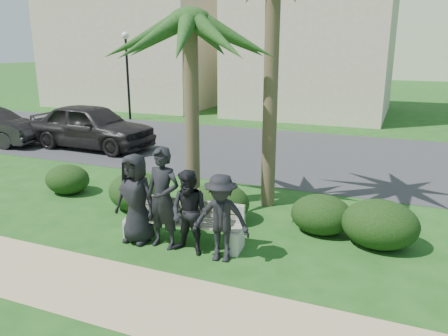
{
  "coord_description": "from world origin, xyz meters",
  "views": [
    {
      "loc": [
        3.93,
        -6.59,
        3.59
      ],
      "look_at": [
        0.77,
        1.0,
        1.3
      ],
      "focal_mm": 35.0,
      "sensor_mm": 36.0,
      "label": 1
    }
  ],
  "objects": [
    {
      "name": "hedge_d",
      "position": [
        0.49,
        1.43,
        0.42
      ],
      "size": [
        1.29,
        1.07,
        0.84
      ],
      "primitive_type": "ellipsoid",
      "color": "black",
      "rests_on": "ground"
    },
    {
      "name": "man_d",
      "position": [
        1.23,
        -0.23,
        0.78
      ],
      "size": [
        1.07,
        0.7,
        1.55
      ],
      "primitive_type": "imported",
      "rotation": [
        0.0,
        0.0,
        0.13
      ],
      "color": "black",
      "rests_on": "ground"
    },
    {
      "name": "asphalt_street",
      "position": [
        0.0,
        8.0,
        0.0
      ],
      "size": [
        160.0,
        8.0,
        0.01
      ],
      "primitive_type": "cube",
      "color": "#2D2D30",
      "rests_on": "ground"
    },
    {
      "name": "man_a",
      "position": [
        -0.54,
        -0.14,
        0.86
      ],
      "size": [
        0.87,
        0.6,
        1.72
      ],
      "primitive_type": "imported",
      "rotation": [
        0.0,
        0.0,
        -0.06
      ],
      "color": "black",
      "rests_on": "ground"
    },
    {
      "name": "palm_left",
      "position": [
        -0.41,
        1.99,
        4.07
      ],
      "size": [
        3.0,
        3.0,
        5.02
      ],
      "color": "brown",
      "rests_on": "ground"
    },
    {
      "name": "hedge_f",
      "position": [
        3.72,
        1.41,
        0.46
      ],
      "size": [
        1.4,
        1.16,
        0.91
      ],
      "primitive_type": "ellipsoid",
      "color": "black",
      "rests_on": "ground"
    },
    {
      "name": "car_a",
      "position": [
        -6.51,
        5.98,
        0.81
      ],
      "size": [
        4.8,
        2.05,
        1.62
      ],
      "primitive_type": "imported",
      "rotation": [
        0.0,
        0.0,
        1.54
      ],
      "color": "black",
      "rests_on": "ground"
    },
    {
      "name": "footpath",
      "position": [
        0.0,
        -1.8,
        0.0
      ],
      "size": [
        30.0,
        1.6,
        0.01
      ],
      "primitive_type": "cube",
      "color": "tan",
      "rests_on": "ground"
    },
    {
      "name": "hedge_a",
      "position": [
        -3.78,
        1.62,
        0.38
      ],
      "size": [
        1.15,
        0.95,
        0.75
      ],
      "primitive_type": "ellipsoid",
      "color": "black",
      "rests_on": "ground"
    },
    {
      "name": "hedge_c",
      "position": [
        -1.48,
        1.31,
        0.45
      ],
      "size": [
        1.37,
        1.13,
        0.89
      ],
      "primitive_type": "ellipsoid",
      "color": "black",
      "rests_on": "ground"
    },
    {
      "name": "stucco_bldg_right",
      "position": [
        -1.0,
        18.0,
        3.66
      ],
      "size": [
        8.4,
        8.4,
        7.3
      ],
      "color": "#BEB18E",
      "rests_on": "ground"
    },
    {
      "name": "man_c",
      "position": [
        0.61,
        -0.2,
        0.77
      ],
      "size": [
        0.8,
        0.66,
        1.54
      ],
      "primitive_type": "imported",
      "rotation": [
        0.0,
        0.0,
        -0.1
      ],
      "color": "black",
      "rests_on": "ground"
    },
    {
      "name": "hedge_e",
      "position": [
        2.61,
        1.63,
        0.4
      ],
      "size": [
        1.22,
        1.01,
        0.79
      ],
      "primitive_type": "ellipsoid",
      "color": "black",
      "rests_on": "ground"
    },
    {
      "name": "street_lamp",
      "position": [
        -9.0,
        12.0,
        2.94
      ],
      "size": [
        0.36,
        0.36,
        4.29
      ],
      "color": "black",
      "rests_on": "ground"
    },
    {
      "name": "stucco_bldg_left",
      "position": [
        -12.0,
        18.0,
        3.66
      ],
      "size": [
        10.4,
        8.4,
        7.3
      ],
      "color": "#BEB18E",
      "rests_on": "ground"
    },
    {
      "name": "ground",
      "position": [
        0.0,
        0.0,
        0.0
      ],
      "size": [
        160.0,
        160.0,
        0.0
      ],
      "primitive_type": "plane",
      "color": "#1B4B15",
      "rests_on": "ground"
    },
    {
      "name": "park_bench",
      "position": [
        0.31,
        0.14,
        0.36
      ],
      "size": [
        2.31,
        0.73,
        0.79
      ],
      "rotation": [
        0.0,
        0.0,
        0.09
      ],
      "color": "gray",
      "rests_on": "ground"
    },
    {
      "name": "man_b",
      "position": [
        0.05,
        -0.14,
        0.94
      ],
      "size": [
        0.71,
        0.49,
        1.88
      ],
      "primitive_type": "imported",
      "rotation": [
        0.0,
        0.0,
        -0.06
      ],
      "color": "black",
      "rests_on": "ground"
    }
  ]
}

